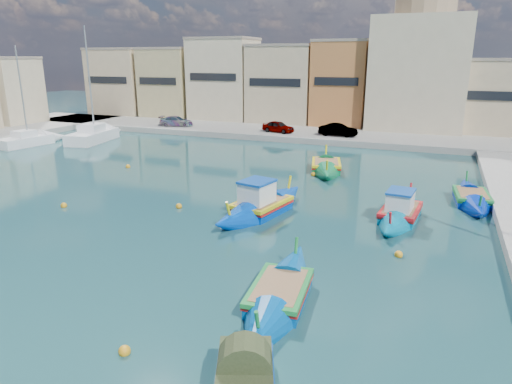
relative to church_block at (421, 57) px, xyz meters
The scene contains 14 objects.
ground 42.08m from the church_block, 104.04° to the right, with size 160.00×160.00×0.00m, color #112E35.
north_quay 15.16m from the church_block, 141.34° to the right, with size 80.00×8.00×0.60m, color gray.
north_townhouses 4.81m from the church_block, 169.17° to the right, with size 83.20×7.87×10.19m.
church_block is the anchor object (origin of this frame).
parked_cars 19.66m from the church_block, 148.71° to the right, with size 23.20×2.38×1.28m.
luzzu_turquoise_cabin 32.44m from the church_block, 87.61° to the right, with size 2.49×8.22×2.60m.
luzzu_blue_cabin 34.80m from the church_block, 100.12° to the right, with size 3.82×8.77×3.02m.
luzzu_cyan_mid 28.55m from the church_block, 79.47° to the right, with size 2.46×7.78×2.26m.
luzzu_green 24.15m from the church_block, 102.63° to the right, with size 3.96×8.32×2.54m.
luzzu_blue_south 42.85m from the church_block, 92.53° to the right, with size 2.59×8.12×2.30m.
tender_near 47.46m from the church_block, 91.41° to the right, with size 2.46×3.17×1.38m.
yacht_north 35.85m from the church_block, 151.00° to the right, with size 4.20×9.49×12.25m.
yacht_midnorth 41.58m from the church_block, 147.94° to the right, with size 3.14×7.42×10.19m.
mooring_buoys 36.40m from the church_block, 105.33° to the right, with size 21.76×22.86×0.36m.
Camera 1 is at (12.78, -15.76, 8.32)m, focal length 32.00 mm.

